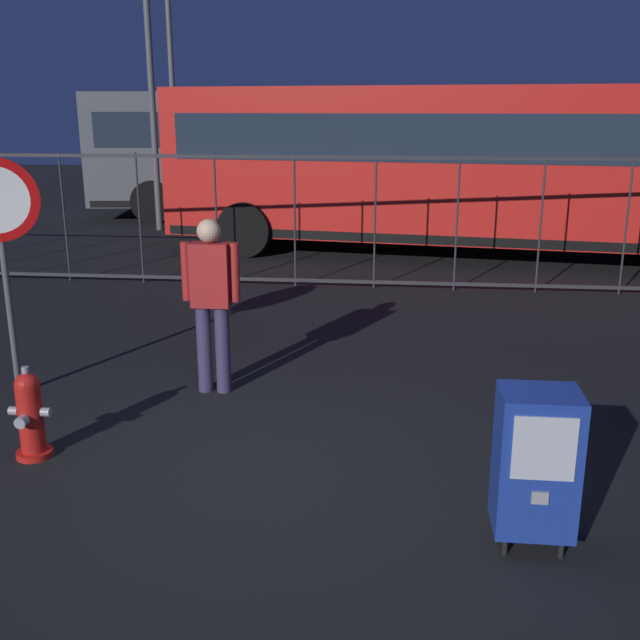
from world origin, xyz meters
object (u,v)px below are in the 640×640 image
street_light_near_right (149,54)px  bus_near (456,161)px  bus_far (307,147)px  newspaper_box_primary (536,461)px  pedestrian (211,296)px  street_light_near_left (169,19)px  fire_hydrant (30,415)px

street_light_near_right → bus_near: bearing=-18.8°
street_light_near_right → bus_far: bearing=41.5°
bus_far → newspaper_box_primary: bearing=-85.2°
newspaper_box_primary → bus_near: (0.15, 9.78, 1.14)m
pedestrian → street_light_near_left: (-4.32, 13.44, 3.90)m
newspaper_box_primary → street_light_near_right: size_ratio=0.16×
fire_hydrant → street_light_near_right: 11.88m
street_light_near_left → street_light_near_right: 4.09m
bus_far → fire_hydrant: bearing=-99.5°
fire_hydrant → bus_near: bearing=66.9°
newspaper_box_primary → bus_far: bus_far is taller
bus_far → street_light_near_left: size_ratio=1.26×
street_light_near_left → bus_near: bearing=-40.5°
bus_near → bus_far: 5.87m
fire_hydrant → pedestrian: size_ratio=0.45×
bus_near → bus_far: size_ratio=1.00×
bus_near → bus_far: bearing=132.4°
fire_hydrant → street_light_near_left: street_light_near_left is taller
pedestrian → bus_far: size_ratio=0.16×
fire_hydrant → bus_far: bus_far is taller
pedestrian → bus_near: bus_near is taller
newspaper_box_primary → street_light_near_left: 17.78m
fire_hydrant → pedestrian: 1.96m
newspaper_box_primary → pedestrian: size_ratio=0.61×
fire_hydrant → street_light_near_left: bearing=102.2°
newspaper_box_primary → street_light_near_left: (-6.91, 15.81, 4.28)m
bus_far → street_light_near_right: (-3.02, -2.68, 2.02)m
bus_far → street_light_near_left: street_light_near_left is taller
fire_hydrant → newspaper_box_primary: newspaper_box_primary is taller
fire_hydrant → bus_near: 9.82m
fire_hydrant → newspaper_box_primary: size_ratio=0.73×
pedestrian → street_light_near_left: 14.65m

